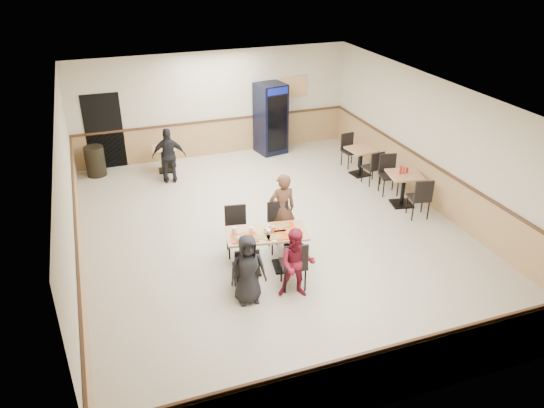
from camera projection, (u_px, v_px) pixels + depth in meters
name	position (u px, v px, depth m)	size (l,w,h in m)	color
ground	(274.00, 233.00, 11.59)	(10.00, 10.00, 0.00)	beige
room_shell	(304.00, 157.00, 13.99)	(10.00, 10.00, 10.00)	silver
main_table	(267.00, 245.00, 10.10)	(1.63, 1.00, 0.82)	black
main_chairs	(264.00, 246.00, 10.10)	(1.62, 1.98, 1.03)	black
diner_woman_left	(248.00, 269.00, 9.16)	(0.64, 0.42, 1.31)	black
diner_woman_right	(297.00, 264.00, 9.29)	(0.65, 0.51, 1.34)	maroon
diner_man_opposite	(282.00, 209.00, 10.88)	(0.57, 0.38, 1.57)	#543324
lone_diner	(169.00, 156.00, 13.64)	(0.86, 0.36, 1.47)	black
tabletop_clutter	(267.00, 233.00, 9.91)	(1.36, 0.73, 0.12)	red
side_table_near	(404.00, 184.00, 12.56)	(0.89, 0.89, 0.80)	black
side_table_near_chair_south	(419.00, 197.00, 12.03)	(0.47, 0.47, 1.02)	black
side_table_near_chair_north	(389.00, 175.00, 13.11)	(0.47, 0.47, 1.02)	black
side_table_far	(361.00, 157.00, 14.17)	(0.78, 0.78, 0.75)	black
side_table_far_chair_south	(372.00, 166.00, 13.68)	(0.44, 0.44, 0.95)	black
side_table_far_chair_north	(351.00, 151.00, 14.68)	(0.44, 0.44, 0.95)	black
condiment_caddy	(403.00, 170.00, 12.43)	(0.23, 0.06, 0.20)	red
back_table	(165.00, 156.00, 14.41)	(0.70, 0.70, 0.68)	black
back_table_chair_lone	(169.00, 164.00, 13.97)	(0.40, 0.40, 0.86)	black
pepsi_cooler	(271.00, 119.00, 15.44)	(0.91, 0.91, 2.06)	black
trash_bin	(95.00, 161.00, 14.18)	(0.52, 0.52, 0.81)	black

